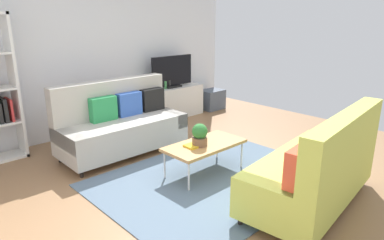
{
  "coord_description": "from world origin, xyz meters",
  "views": [
    {
      "loc": [
        -2.85,
        -2.9,
        2.03
      ],
      "look_at": [
        0.29,
        0.44,
        0.65
      ],
      "focal_mm": 32.23,
      "sensor_mm": 36.0,
      "label": 1
    }
  ],
  "objects_px": {
    "tv_console": "(172,102)",
    "vase_1": "(155,87)",
    "couch_green": "(317,169)",
    "storage_trunk": "(212,99)",
    "bottle_1": "(169,84)",
    "vase_0": "(147,87)",
    "coffee_table": "(205,146)",
    "tv": "(172,72)",
    "table_book_0": "(194,145)",
    "couch_beige": "(121,124)",
    "potted_plant": "(200,135)",
    "bottle_0": "(165,85)"
  },
  "relations": [
    {
      "from": "couch_green",
      "to": "tv_console",
      "type": "bearing_deg",
      "value": 66.84
    },
    {
      "from": "couch_beige",
      "to": "storage_trunk",
      "type": "bearing_deg",
      "value": -163.54
    },
    {
      "from": "couch_green",
      "to": "tv",
      "type": "xyz_separation_m",
      "value": [
        1.14,
        3.77,
        0.51
      ]
    },
    {
      "from": "tv",
      "to": "storage_trunk",
      "type": "bearing_deg",
      "value": -4.16
    },
    {
      "from": "potted_plant",
      "to": "tv",
      "type": "bearing_deg",
      "value": 57.06
    },
    {
      "from": "couch_green",
      "to": "storage_trunk",
      "type": "height_order",
      "value": "couch_green"
    },
    {
      "from": "potted_plant",
      "to": "table_book_0",
      "type": "distance_m",
      "value": 0.15
    },
    {
      "from": "vase_0",
      "to": "vase_1",
      "type": "xyz_separation_m",
      "value": [
        0.18,
        0.0,
        -0.01
      ]
    },
    {
      "from": "vase_0",
      "to": "bottle_1",
      "type": "relative_size",
      "value": 0.81
    },
    {
      "from": "bottle_0",
      "to": "couch_beige",
      "type": "bearing_deg",
      "value": -150.7
    },
    {
      "from": "tv",
      "to": "bottle_0",
      "type": "relative_size",
      "value": 6.43
    },
    {
      "from": "coffee_table",
      "to": "bottle_1",
      "type": "bearing_deg",
      "value": 60.13
    },
    {
      "from": "potted_plant",
      "to": "vase_1",
      "type": "height_order",
      "value": "vase_1"
    },
    {
      "from": "tv_console",
      "to": "bottle_0",
      "type": "relative_size",
      "value": 9.0
    },
    {
      "from": "potted_plant",
      "to": "table_book_0",
      "type": "bearing_deg",
      "value": 156.96
    },
    {
      "from": "coffee_table",
      "to": "tv",
      "type": "height_order",
      "value": "tv"
    },
    {
      "from": "storage_trunk",
      "to": "table_book_0",
      "type": "relative_size",
      "value": 2.17
    },
    {
      "from": "tv_console",
      "to": "bottle_1",
      "type": "relative_size",
      "value": 8.38
    },
    {
      "from": "couch_green",
      "to": "storage_trunk",
      "type": "distance_m",
      "value": 4.32
    },
    {
      "from": "potted_plant",
      "to": "bottle_0",
      "type": "relative_size",
      "value": 1.91
    },
    {
      "from": "coffee_table",
      "to": "table_book_0",
      "type": "relative_size",
      "value": 4.58
    },
    {
      "from": "vase_1",
      "to": "bottle_0",
      "type": "relative_size",
      "value": 0.88
    },
    {
      "from": "tv",
      "to": "vase_1",
      "type": "distance_m",
      "value": 0.48
    },
    {
      "from": "coffee_table",
      "to": "bottle_0",
      "type": "xyz_separation_m",
      "value": [
        1.23,
        2.33,
        0.32
      ]
    },
    {
      "from": "potted_plant",
      "to": "vase_1",
      "type": "xyz_separation_m",
      "value": [
        1.13,
        2.42,
        0.13
      ]
    },
    {
      "from": "table_book_0",
      "to": "bottle_0",
      "type": "height_order",
      "value": "bottle_0"
    },
    {
      "from": "tv_console",
      "to": "bottle_0",
      "type": "xyz_separation_m",
      "value": [
        -0.2,
        -0.04,
        0.4
      ]
    },
    {
      "from": "couch_green",
      "to": "tv_console",
      "type": "xyz_separation_m",
      "value": [
        1.14,
        3.79,
        -0.13
      ]
    },
    {
      "from": "couch_beige",
      "to": "storage_trunk",
      "type": "xyz_separation_m",
      "value": [
        2.92,
        0.85,
        -0.23
      ]
    },
    {
      "from": "vase_0",
      "to": "bottle_1",
      "type": "bearing_deg",
      "value": -10.44
    },
    {
      "from": "table_book_0",
      "to": "tv",
      "type": "bearing_deg",
      "value": 55.57
    },
    {
      "from": "bottle_1",
      "to": "vase_0",
      "type": "bearing_deg",
      "value": 169.56
    },
    {
      "from": "couch_green",
      "to": "bottle_1",
      "type": "bearing_deg",
      "value": 67.96
    },
    {
      "from": "bottle_1",
      "to": "tv_console",
      "type": "bearing_deg",
      "value": 23.65
    },
    {
      "from": "tv_console",
      "to": "vase_1",
      "type": "height_order",
      "value": "vase_1"
    },
    {
      "from": "couch_beige",
      "to": "table_book_0",
      "type": "xyz_separation_m",
      "value": [
        0.22,
        -1.4,
        -0.02
      ]
    },
    {
      "from": "tv",
      "to": "storage_trunk",
      "type": "relative_size",
      "value": 1.92
    },
    {
      "from": "vase_1",
      "to": "potted_plant",
      "type": "bearing_deg",
      "value": -114.94
    },
    {
      "from": "vase_0",
      "to": "bottle_1",
      "type": "xyz_separation_m",
      "value": [
        0.49,
        -0.09,
        0.02
      ]
    },
    {
      "from": "tv",
      "to": "vase_0",
      "type": "bearing_deg",
      "value": 173.12
    },
    {
      "from": "vase_1",
      "to": "bottle_1",
      "type": "xyz_separation_m",
      "value": [
        0.31,
        -0.09,
        0.02
      ]
    },
    {
      "from": "storage_trunk",
      "to": "bottle_1",
      "type": "distance_m",
      "value": 1.29
    },
    {
      "from": "couch_beige",
      "to": "bottle_1",
      "type": "xyz_separation_m",
      "value": [
        1.72,
        0.91,
        0.27
      ]
    },
    {
      "from": "tv",
      "to": "table_book_0",
      "type": "relative_size",
      "value": 4.17
    },
    {
      "from": "couch_beige",
      "to": "tv",
      "type": "height_order",
      "value": "tv"
    },
    {
      "from": "storage_trunk",
      "to": "vase_1",
      "type": "xyz_separation_m",
      "value": [
        -1.5,
        0.15,
        0.48
      ]
    },
    {
      "from": "couch_beige",
      "to": "tv_console",
      "type": "distance_m",
      "value": 2.05
    },
    {
      "from": "tv_console",
      "to": "potted_plant",
      "type": "xyz_separation_m",
      "value": [
        -1.52,
        -2.37,
        0.25
      ]
    },
    {
      "from": "couch_beige",
      "to": "vase_0",
      "type": "bearing_deg",
      "value": -140.85
    },
    {
      "from": "tv",
      "to": "vase_0",
      "type": "distance_m",
      "value": 0.63
    }
  ]
}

